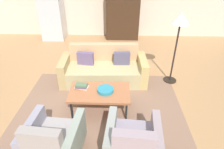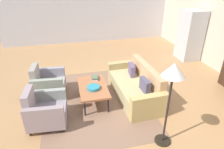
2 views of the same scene
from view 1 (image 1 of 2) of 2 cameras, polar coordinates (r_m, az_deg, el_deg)
ground_plane at (r=4.60m, az=-5.85°, el=-5.37°), size 11.77×11.77×0.00m
area_rug at (r=4.18m, az=-3.39°, el=-9.52°), size 3.40×2.60×0.01m
couch at (r=4.94m, az=-2.41°, el=1.68°), size 2.13×0.98×0.86m
coffee_table at (r=3.88m, az=-3.64°, el=-5.42°), size 1.20×0.70×0.45m
armchair_left at (r=3.22m, az=-16.97°, el=-18.59°), size 0.86×0.86×0.88m
armchair_right at (r=3.09m, az=6.10°, el=-19.88°), size 0.86×0.86×0.88m
fruit_bowl at (r=3.83m, az=-1.96°, el=-4.59°), size 0.32×0.32×0.07m
book_stack at (r=3.99m, az=-8.95°, el=-3.35°), size 0.29×0.21×0.08m
cabinet at (r=7.46m, az=3.16°, el=17.16°), size 1.20×0.51×1.80m
refrigerator at (r=7.75m, az=-17.23°, el=16.61°), size 0.80×0.73×1.85m
floor_lamp at (r=4.62m, az=19.33°, el=13.45°), size 0.40×0.40×1.72m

